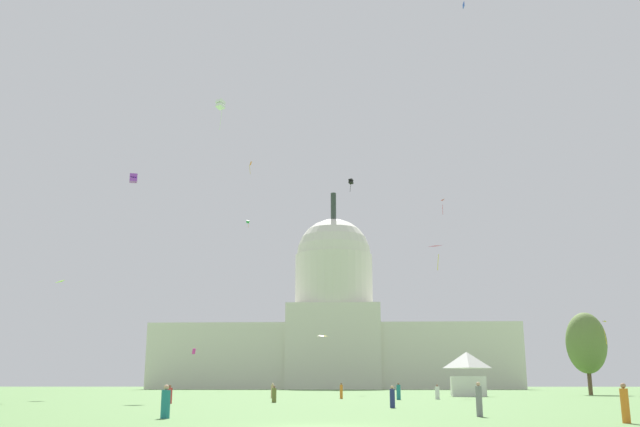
{
  "coord_description": "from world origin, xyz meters",
  "views": [
    {
      "loc": [
        1.26,
        -27.99,
        1.64
      ],
      "look_at": [
        -5.09,
        108.26,
        35.24
      ],
      "focal_mm": 38.9,
      "sensor_mm": 36.0,
      "label": 1
    }
  ],
  "objects_px": {
    "person_orange_back_right": "(341,391)",
    "kite_orange_high": "(250,165)",
    "person_olive_near_tree_west": "(274,395)",
    "person_navy_near_tree_east": "(392,398)",
    "kite_green_high": "(248,222)",
    "person_tan_lawn_far_right": "(272,391)",
    "kite_violet_mid": "(133,178)",
    "kite_blue_high": "(464,5)",
    "kite_red_high": "(441,203)",
    "kite_magenta_low": "(194,351)",
    "person_red_back_center": "(169,395)",
    "person_orange_mid_center": "(625,404)",
    "person_teal_near_tent": "(166,403)",
    "kite_lime_low": "(54,287)",
    "tree_east_far": "(586,343)",
    "kite_black_high": "(351,182)",
    "kite_yellow_low": "(324,338)",
    "kite_gold_low": "(602,324)",
    "capitol_building": "(334,332)",
    "person_white_aisle_center": "(437,393)",
    "event_tent": "(467,374)",
    "kite_pink_mid": "(437,250)",
    "person_grey_edge_east": "(479,400)",
    "kite_white_high": "(220,105)"
  },
  "relations": [
    {
      "from": "kite_blue_high",
      "to": "capitol_building",
      "type": "bearing_deg",
      "value": 45.86
    },
    {
      "from": "person_orange_mid_center",
      "to": "person_navy_near_tree_east",
      "type": "xyz_separation_m",
      "value": [
        -8.95,
        18.93,
        -0.08
      ]
    },
    {
      "from": "person_orange_mid_center",
      "to": "person_tan_lawn_far_right",
      "type": "height_order",
      "value": "person_tan_lawn_far_right"
    },
    {
      "from": "kite_orange_high",
      "to": "kite_red_high",
      "type": "bearing_deg",
      "value": -51.93
    },
    {
      "from": "person_white_aisle_center",
      "to": "person_tan_lawn_far_right",
      "type": "relative_size",
      "value": 0.91
    },
    {
      "from": "kite_red_high",
      "to": "kite_orange_high",
      "type": "bearing_deg",
      "value": -67.09
    },
    {
      "from": "kite_lime_low",
      "to": "person_orange_back_right",
      "type": "bearing_deg",
      "value": 72.32
    },
    {
      "from": "event_tent",
      "to": "kite_gold_low",
      "type": "xyz_separation_m",
      "value": [
        21.88,
        9.36,
        7.37
      ]
    },
    {
      "from": "capitol_building",
      "to": "person_teal_near_tent",
      "type": "height_order",
      "value": "capitol_building"
    },
    {
      "from": "event_tent",
      "to": "kite_orange_high",
      "type": "height_order",
      "value": "kite_orange_high"
    },
    {
      "from": "person_tan_lawn_far_right",
      "to": "kite_red_high",
      "type": "xyz_separation_m",
      "value": [
        32.37,
        87.6,
        45.68
      ]
    },
    {
      "from": "capitol_building",
      "to": "kite_yellow_low",
      "type": "bearing_deg",
      "value": -89.87
    },
    {
      "from": "person_red_back_center",
      "to": "kite_lime_low",
      "type": "height_order",
      "value": "kite_lime_low"
    },
    {
      "from": "person_olive_near_tree_west",
      "to": "person_tan_lawn_far_right",
      "type": "xyz_separation_m",
      "value": [
        -2.4,
        19.8,
        0.14
      ]
    },
    {
      "from": "kite_gold_low",
      "to": "person_white_aisle_center",
      "type": "bearing_deg",
      "value": -18.08
    },
    {
      "from": "kite_violet_mid",
      "to": "kite_black_high",
      "type": "relative_size",
      "value": 0.51
    },
    {
      "from": "person_red_back_center",
      "to": "kite_orange_high",
      "type": "height_order",
      "value": "kite_orange_high"
    },
    {
      "from": "person_orange_back_right",
      "to": "kite_magenta_low",
      "type": "height_order",
      "value": "kite_magenta_low"
    },
    {
      "from": "capitol_building",
      "to": "person_teal_near_tent",
      "type": "xyz_separation_m",
      "value": [
        -3.2,
        -190.34,
        -17.04
      ]
    },
    {
      "from": "person_olive_near_tree_west",
      "to": "kite_gold_low",
      "type": "height_order",
      "value": "kite_gold_low"
    },
    {
      "from": "kite_magenta_low",
      "to": "person_olive_near_tree_west",
      "type": "bearing_deg",
      "value": -67.11
    },
    {
      "from": "person_olive_near_tree_west",
      "to": "person_navy_near_tree_east",
      "type": "relative_size",
      "value": 0.98
    },
    {
      "from": "person_navy_near_tree_east",
      "to": "kite_yellow_low",
      "type": "relative_size",
      "value": 0.83
    },
    {
      "from": "person_navy_near_tree_east",
      "to": "kite_orange_high",
      "type": "distance_m",
      "value": 107.91
    },
    {
      "from": "person_navy_near_tree_east",
      "to": "kite_white_high",
      "type": "distance_m",
      "value": 60.53
    },
    {
      "from": "person_red_back_center",
      "to": "person_teal_near_tent",
      "type": "relative_size",
      "value": 0.97
    },
    {
      "from": "person_olive_near_tree_west",
      "to": "kite_green_high",
      "type": "xyz_separation_m",
      "value": [
        -22.61,
        128.21,
        46.23
      ]
    },
    {
      "from": "person_navy_near_tree_east",
      "to": "kite_violet_mid",
      "type": "bearing_deg",
      "value": 119.93
    },
    {
      "from": "kite_magenta_low",
      "to": "kite_violet_mid",
      "type": "bearing_deg",
      "value": -80.4
    },
    {
      "from": "person_red_back_center",
      "to": "kite_orange_high",
      "type": "bearing_deg",
      "value": -79.89
    },
    {
      "from": "kite_gold_low",
      "to": "kite_white_high",
      "type": "height_order",
      "value": "kite_white_high"
    },
    {
      "from": "kite_pink_mid",
      "to": "kite_magenta_low",
      "type": "height_order",
      "value": "kite_pink_mid"
    },
    {
      "from": "kite_orange_high",
      "to": "person_tan_lawn_far_right",
      "type": "bearing_deg",
      "value": -161.96
    },
    {
      "from": "capitol_building",
      "to": "person_red_back_center",
      "type": "relative_size",
      "value": 73.21
    },
    {
      "from": "person_orange_back_right",
      "to": "person_navy_near_tree_east",
      "type": "relative_size",
      "value": 1.15
    },
    {
      "from": "capitol_building",
      "to": "kite_black_high",
      "type": "relative_size",
      "value": 43.23
    },
    {
      "from": "tree_east_far",
      "to": "kite_black_high",
      "type": "distance_m",
      "value": 54.6
    },
    {
      "from": "kite_blue_high",
      "to": "kite_red_high",
      "type": "distance_m",
      "value": 83.07
    },
    {
      "from": "kite_green_high",
      "to": "kite_magenta_low",
      "type": "bearing_deg",
      "value": 56.32
    },
    {
      "from": "person_orange_back_right",
      "to": "kite_orange_high",
      "type": "relative_size",
      "value": 0.61
    },
    {
      "from": "person_orange_back_right",
      "to": "kite_magenta_low",
      "type": "distance_m",
      "value": 82.34
    },
    {
      "from": "kite_violet_mid",
      "to": "kite_orange_high",
      "type": "height_order",
      "value": "kite_orange_high"
    },
    {
      "from": "person_olive_near_tree_west",
      "to": "kite_magenta_low",
      "type": "relative_size",
      "value": 1.17
    },
    {
      "from": "kite_violet_mid",
      "to": "person_grey_edge_east",
      "type": "bearing_deg",
      "value": -74.56
    },
    {
      "from": "person_orange_back_right",
      "to": "kite_violet_mid",
      "type": "relative_size",
      "value": 1.3
    },
    {
      "from": "person_grey_edge_east",
      "to": "kite_lime_low",
      "type": "relative_size",
      "value": 1.03
    },
    {
      "from": "kite_gold_low",
      "to": "kite_yellow_low",
      "type": "relative_size",
      "value": 1.84
    },
    {
      "from": "person_orange_back_right",
      "to": "kite_gold_low",
      "type": "bearing_deg",
      "value": -60.96
    },
    {
      "from": "person_teal_near_tent",
      "to": "kite_green_high",
      "type": "xyz_separation_m",
      "value": [
        -20.58,
        157.9,
        46.17
      ]
    },
    {
      "from": "event_tent",
      "to": "kite_yellow_low",
      "type": "height_order",
      "value": "kite_yellow_low"
    }
  ]
}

